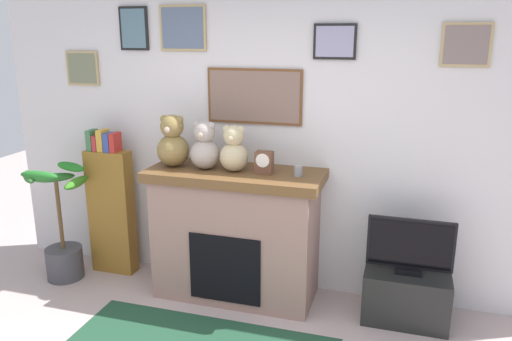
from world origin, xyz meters
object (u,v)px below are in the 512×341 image
Objects in this scene: mantel_clock at (264,162)px; teddy_bear_brown at (234,151)px; tv_stand at (406,296)px; teddy_bear_grey at (205,147)px; potted_plant at (62,236)px; candle_jar at (298,171)px; television at (410,247)px; fireplace at (236,233)px; bookshelf at (111,207)px; teddy_bear_cream at (173,143)px.

teddy_bear_brown is (-0.26, 0.00, 0.08)m from mantel_clock.
tv_stand is at bearing 0.46° from mantel_clock.
mantel_clock is 0.47× the size of teddy_bear_brown.
teddy_bear_grey is at bearing 179.89° from mantel_clock.
tv_stand is (3.04, 0.17, -0.21)m from potted_plant.
candle_jar is 0.55m from teddy_bear_brown.
tv_stand is 0.42m from television.
candle_jar is (2.16, 0.17, 0.75)m from potted_plant.
fireplace is 3.83× the size of teddy_bear_brown.
fireplace is 1.06× the size of bookshelf.
potted_plant is 1.42m from teddy_bear_cream.
teddy_bear_brown is at bearing -179.95° from candle_jar.
teddy_bear_grey reaches higher than candle_jar.
television is 7.35× the size of candle_jar.
potted_plant is at bearing -176.74° from tv_stand.
teddy_bear_brown is (-0.53, -0.00, 0.13)m from candle_jar.
potted_plant reaches higher than television.
television is 1.48× the size of teddy_bear_cream.
potted_plant is 3.06m from tv_stand.
potted_plant is (-1.63, -0.18, -0.15)m from fireplace.
fireplace is 1.27m from bookshelf.
teddy_bear_cream is at bearing -179.99° from teddy_bear_brown.
teddy_bear_grey reaches higher than mantel_clock.
candle_jar reaches higher than tv_stand.
teddy_bear_grey is (-0.51, 0.00, 0.09)m from mantel_clock.
teddy_bear_brown is at bearing -179.66° from tv_stand.
teddy_bear_grey is (-1.67, -0.01, 1.09)m from tv_stand.
teddy_bear_grey reaches higher than tv_stand.
teddy_bear_cream is (-1.96, -0.01, 1.11)m from tv_stand.
fireplace is at bearing 77.78° from teddy_bear_brown.
teddy_bear_brown is (-0.00, -0.02, 0.73)m from fireplace.
mantel_clock is (-0.28, -0.00, 0.05)m from candle_jar.
bookshelf is at bearing 175.87° from mantel_clock.
television is at bearing 0.20° from teddy_bear_cream.
television is 1.57m from teddy_bear_brown.
teddy_bear_cream reaches higher than mantel_clock.
bookshelf is 0.99m from teddy_bear_cream.
teddy_bear_brown reaches higher than mantel_clock.
teddy_bear_brown is at bearing -4.92° from bookshelf.
bookshelf is at bearing 173.85° from teddy_bear_grey.
fireplace is 0.78m from teddy_bear_grey.
mantel_clock is at bearing 4.98° from potted_plant.
teddy_bear_cream is (0.72, -0.11, 0.68)m from bookshelf.
teddy_bear_cream is at bearing 8.66° from potted_plant.
television is at bearing -0.46° from fireplace.
mantel_clock reaches higher than candle_jar.
teddy_bear_brown is (0.25, 0.00, -0.01)m from teddy_bear_grey.
mantel_clock is at bearing -179.69° from candle_jar.
teddy_bear_grey is (-1.67, -0.01, 0.67)m from television.
television is at bearing 0.28° from teddy_bear_brown.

